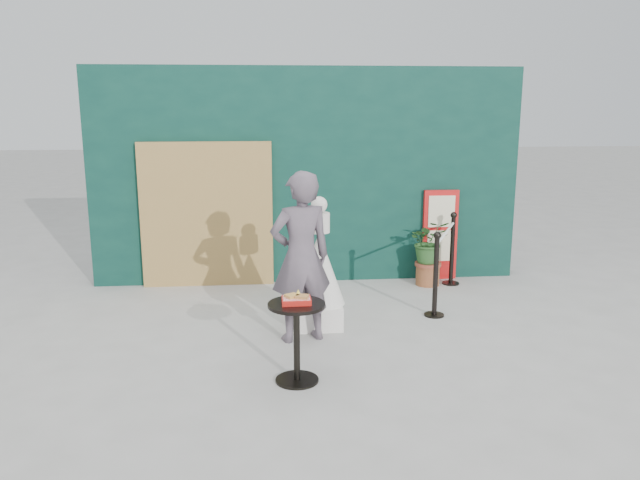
# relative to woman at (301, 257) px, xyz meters

# --- Properties ---
(ground) EXTENTS (60.00, 60.00, 0.00)m
(ground) POSITION_rel_woman_xyz_m (0.25, -0.76, -0.92)
(ground) COLOR #ADAAA5
(ground) RESTS_ON ground
(back_wall) EXTENTS (6.00, 0.30, 3.00)m
(back_wall) POSITION_rel_woman_xyz_m (0.25, 2.39, 0.58)
(back_wall) COLOR #0A2E28
(back_wall) RESTS_ON ground
(bamboo_fence) EXTENTS (1.80, 0.08, 2.00)m
(bamboo_fence) POSITION_rel_woman_xyz_m (-1.15, 2.18, 0.08)
(bamboo_fence) COLOR tan
(bamboo_fence) RESTS_ON ground
(woman) EXTENTS (0.76, 0.61, 1.83)m
(woman) POSITION_rel_woman_xyz_m (0.00, 0.00, 0.00)
(woman) COLOR #61535F
(woman) RESTS_ON ground
(menu_board) EXTENTS (0.50, 0.07, 1.30)m
(menu_board) POSITION_rel_woman_xyz_m (2.15, 2.20, -0.27)
(menu_board) COLOR red
(menu_board) RESTS_ON ground
(statue) EXTENTS (0.59, 0.59, 1.50)m
(statue) POSITION_rel_woman_xyz_m (0.23, 0.39, -0.30)
(statue) COLOR white
(statue) RESTS_ON ground
(cafe_table) EXTENTS (0.52, 0.52, 0.75)m
(cafe_table) POSITION_rel_woman_xyz_m (-0.11, -1.04, -0.42)
(cafe_table) COLOR black
(cafe_table) RESTS_ON ground
(food_basket) EXTENTS (0.26, 0.19, 0.11)m
(food_basket) POSITION_rel_woman_xyz_m (-0.10, -1.03, -0.13)
(food_basket) COLOR red
(food_basket) RESTS_ON cafe_table
(planter) EXTENTS (0.55, 0.47, 0.93)m
(planter) POSITION_rel_woman_xyz_m (1.91, 1.90, -0.38)
(planter) COLOR brown
(planter) RESTS_ON ground
(stanchion_barrier) EXTENTS (0.84, 1.54, 1.03)m
(stanchion_barrier) POSITION_rel_woman_xyz_m (1.94, 1.26, -0.42)
(stanchion_barrier) COLOR black
(stanchion_barrier) RESTS_ON ground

